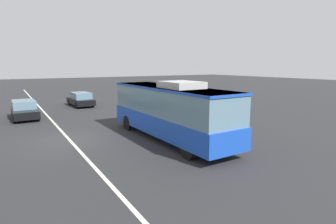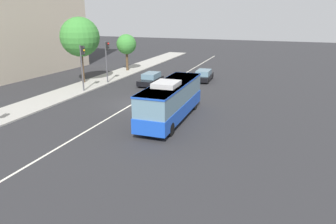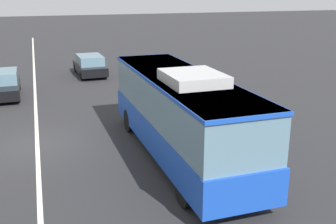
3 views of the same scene
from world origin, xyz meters
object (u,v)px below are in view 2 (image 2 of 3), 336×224
at_px(street_tree_kerbside_left, 80,37).
at_px(street_tree_kerbside_centre, 126,44).
at_px(transit_bus, 171,99).
at_px(sedan_black_ahead, 204,75).
at_px(sedan_black, 151,79).
at_px(traffic_light_near_corner, 107,55).
at_px(traffic_light_far_corner, 83,60).

xyz_separation_m(street_tree_kerbside_left, street_tree_kerbside_centre, (9.74, -1.14, -1.71)).
bearing_deg(transit_bus, sedan_black_ahead, 3.43).
height_order(sedan_black, traffic_light_near_corner, traffic_light_near_corner).
xyz_separation_m(traffic_light_far_corner, street_tree_kerbside_centre, (13.46, 1.63, 0.45)).
xyz_separation_m(sedan_black, street_tree_kerbside_left, (-2.24, 8.30, 5.00)).
xyz_separation_m(transit_bus, street_tree_kerbside_left, (9.31, 15.12, 3.92)).
bearing_deg(street_tree_kerbside_left, street_tree_kerbside_centre, -6.69).
relative_size(transit_bus, sedan_black, 2.22).
height_order(traffic_light_near_corner, street_tree_kerbside_left, street_tree_kerbside_left).
xyz_separation_m(sedan_black, street_tree_kerbside_centre, (7.50, 7.15, 3.29)).
xyz_separation_m(sedan_black_ahead, traffic_light_far_corner, (-10.44, 11.13, 2.84)).
bearing_deg(traffic_light_far_corner, sedan_black_ahead, 38.63).
bearing_deg(sedan_black, traffic_light_far_corner, -43.67).
bearing_deg(traffic_light_near_corner, traffic_light_far_corner, -88.02).
bearing_deg(transit_bus, street_tree_kerbside_centre, 35.36).
xyz_separation_m(traffic_light_far_corner, street_tree_kerbside_left, (3.72, 2.78, 2.16)).
relative_size(sedan_black_ahead, traffic_light_near_corner, 0.88).
distance_m(sedan_black, street_tree_kerbside_centre, 10.87).
height_order(sedan_black_ahead, street_tree_kerbside_centre, street_tree_kerbside_centre).
bearing_deg(sedan_black, street_tree_kerbside_left, -75.77).
xyz_separation_m(transit_bus, traffic_light_far_corner, (5.59, 12.34, 1.75)).
relative_size(transit_bus, street_tree_kerbside_left, 1.24).
distance_m(transit_bus, street_tree_kerbside_left, 18.18).
relative_size(street_tree_kerbside_left, street_tree_kerbside_centre, 1.47).
bearing_deg(street_tree_kerbside_centre, transit_bus, -143.74).
height_order(transit_bus, sedan_black, transit_bus).
height_order(traffic_light_far_corner, street_tree_kerbside_centre, street_tree_kerbside_centre).
height_order(transit_bus, sedan_black_ahead, transit_bus).
bearing_deg(sedan_black_ahead, traffic_light_near_corner, 115.18).
relative_size(traffic_light_far_corner, street_tree_kerbside_centre, 0.94).
bearing_deg(street_tree_kerbside_centre, traffic_light_far_corner, -173.08).
distance_m(transit_bus, sedan_black_ahead, 16.12).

